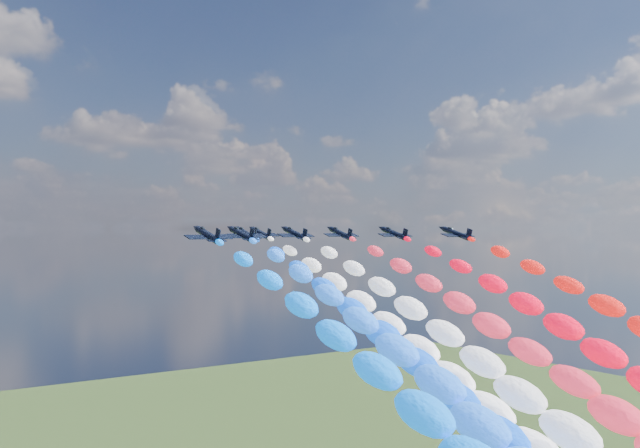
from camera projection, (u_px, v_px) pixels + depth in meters
jet_0 at (207, 235)px, 125.98m from camera, size 8.14×11.14×5.15m
jet_1 at (241, 234)px, 141.63m from camera, size 8.42×11.34×5.15m
trail_1 at (459, 427)px, 94.55m from camera, size 6.55×111.99×52.46m
jet_2 at (246, 234)px, 157.32m from camera, size 8.29×11.25×5.15m
trail_2 at (434, 399)px, 110.24m from camera, size 6.55×111.99×52.46m
jet_3 at (295, 234)px, 158.42m from camera, size 8.23×11.20×5.15m
trail_3 at (502, 397)px, 111.34m from camera, size 6.55×111.99×52.46m
jet_4 at (261, 233)px, 170.49m from camera, size 8.20×11.18×5.15m
trail_4 at (435, 381)px, 123.41m from camera, size 6.55×111.99×52.46m
jet_5 at (340, 233)px, 167.56m from camera, size 8.54×11.43×5.15m
trail_5 at (550, 384)px, 120.48m from camera, size 6.55×111.99×52.46m
jet_6 at (394, 233)px, 165.89m from camera, size 8.18×11.17×5.15m
trail_6 at (628, 386)px, 118.81m from camera, size 6.55×111.99×52.46m
jet_7 at (456, 233)px, 162.52m from camera, size 8.17×11.16×5.15m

